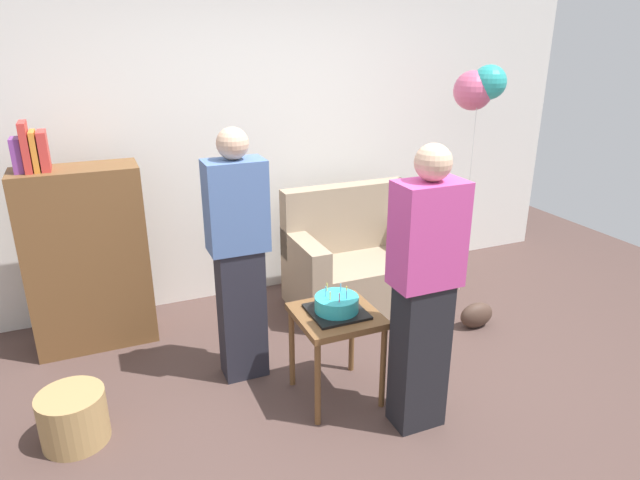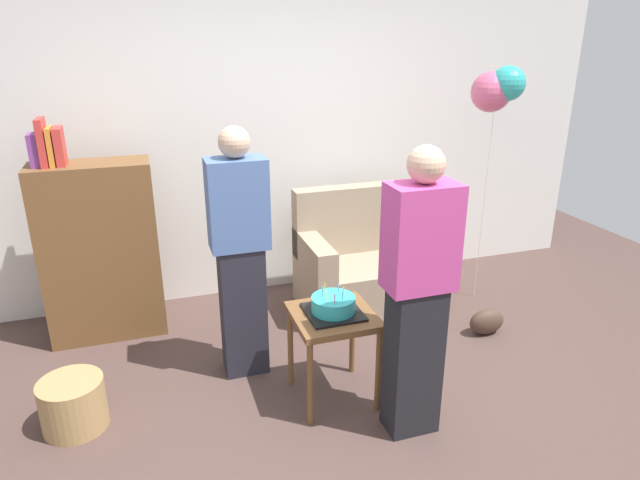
% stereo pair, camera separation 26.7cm
% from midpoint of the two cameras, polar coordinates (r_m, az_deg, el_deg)
% --- Properties ---
extents(ground_plane, '(8.00, 8.00, 0.00)m').
position_cam_midpoint_polar(ground_plane, '(3.39, 2.20, -18.35)').
color(ground_plane, '#4C3833').
extents(wall_back, '(6.00, 0.10, 2.70)m').
position_cam_midpoint_polar(wall_back, '(4.64, -8.56, 10.63)').
color(wall_back, silver).
rests_on(wall_back, ground_plane).
extents(couch, '(1.10, 0.70, 0.96)m').
position_cam_midpoint_polar(couch, '(4.58, 1.99, -2.47)').
color(couch, gray).
rests_on(couch, ground_plane).
extents(bookshelf, '(0.80, 0.36, 1.61)m').
position_cam_midpoint_polar(bookshelf, '(4.23, -24.58, -1.60)').
color(bookshelf, brown).
rests_on(bookshelf, ground_plane).
extents(side_table, '(0.48, 0.48, 0.58)m').
position_cam_midpoint_polar(side_table, '(3.34, -0.61, -8.85)').
color(side_table, brown).
rests_on(side_table, ground_plane).
extents(birthday_cake, '(0.32, 0.32, 0.17)m').
position_cam_midpoint_polar(birthday_cake, '(3.28, -0.62, -6.76)').
color(birthday_cake, black).
rests_on(birthday_cake, side_table).
extents(person_blowing_candles, '(0.36, 0.22, 1.63)m').
position_cam_midpoint_polar(person_blowing_candles, '(3.47, -10.54, -1.74)').
color(person_blowing_candles, '#23232D').
rests_on(person_blowing_candles, ground_plane).
extents(person_holding_cake, '(0.36, 0.22, 1.63)m').
position_cam_midpoint_polar(person_holding_cake, '(2.99, 8.13, -5.37)').
color(person_holding_cake, black).
rests_on(person_holding_cake, ground_plane).
extents(wicker_basket, '(0.36, 0.36, 0.30)m').
position_cam_midpoint_polar(wicker_basket, '(3.52, -26.13, -16.14)').
color(wicker_basket, '#A88451').
rests_on(wicker_basket, ground_plane).
extents(handbag, '(0.28, 0.14, 0.20)m').
position_cam_midpoint_polar(handbag, '(4.41, 14.14, -7.53)').
color(handbag, '#473328').
rests_on(handbag, ground_plane).
extents(balloon_bunch, '(0.38, 0.36, 1.90)m').
position_cam_midpoint_polar(balloon_bunch, '(4.65, 14.46, 14.96)').
color(balloon_bunch, silver).
rests_on(balloon_bunch, ground_plane).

